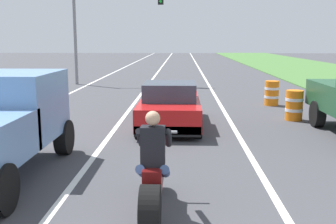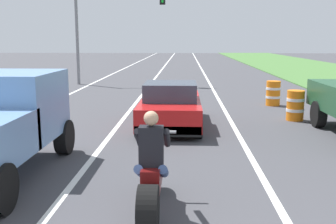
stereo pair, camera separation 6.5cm
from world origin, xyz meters
TOP-DOWN VIEW (x-y plane):
  - lane_stripe_left_solid at (-5.40, 20.00)m, footprint 0.14×120.00m
  - lane_stripe_right_solid at (1.80, 20.00)m, footprint 0.14×120.00m
  - lane_stripe_centre_dashed at (-1.80, 20.00)m, footprint 0.14×120.00m
  - motorcycle_with_rider at (-0.21, 3.50)m, footprint 0.70×2.21m
  - sports_car_red at (-0.16, 10.01)m, footprint 1.84×4.30m
  - traffic_light_mast_near at (-4.35, 21.75)m, footprint 5.56×0.34m
  - construction_barrel_nearest at (3.94, 11.07)m, footprint 0.58×0.58m
  - construction_barrel_mid at (3.87, 14.17)m, footprint 0.58×0.58m

SIDE VIEW (x-z plane):
  - lane_stripe_left_solid at x=-5.40m, z-range 0.00..0.01m
  - lane_stripe_right_solid at x=1.80m, z-range 0.00..0.01m
  - lane_stripe_centre_dashed at x=-1.80m, z-range 0.00..0.01m
  - construction_barrel_nearest at x=3.94m, z-range 0.00..1.00m
  - construction_barrel_mid at x=3.87m, z-range 0.00..1.00m
  - motorcycle_with_rider at x=-0.21m, z-range -0.22..1.40m
  - sports_car_red at x=-0.16m, z-range -0.05..1.31m
  - traffic_light_mast_near at x=-4.35m, z-range 1.06..7.06m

